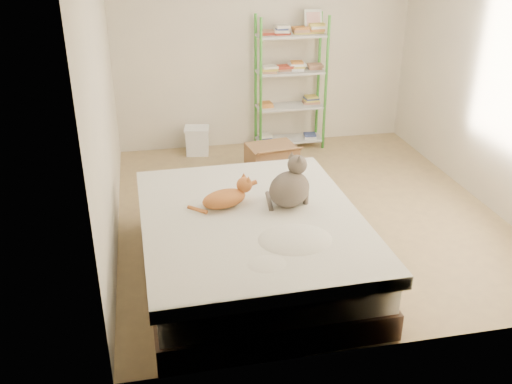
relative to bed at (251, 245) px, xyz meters
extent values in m
cube|color=tan|center=(0.78, 1.02, -0.28)|extent=(3.80, 4.20, 0.01)
cube|color=beige|center=(0.78, 3.12, 1.02)|extent=(3.80, 0.01, 2.60)
cube|color=beige|center=(0.78, -1.08, 1.02)|extent=(3.80, 0.01, 2.60)
cube|color=beige|center=(-1.12, 1.02, 1.02)|extent=(0.01, 4.20, 2.60)
cube|color=beige|center=(2.68, 1.02, 1.02)|extent=(0.01, 4.20, 2.60)
cube|color=#493628|center=(0.00, 0.00, -0.17)|extent=(1.77, 2.19, 0.22)
cube|color=silver|center=(0.00, 0.00, 0.05)|extent=(1.71, 2.12, 0.24)
cube|color=silver|center=(0.00, 0.00, 0.23)|extent=(1.80, 2.23, 0.11)
cylinder|color=green|center=(0.66, 2.74, 0.57)|extent=(0.04, 0.04, 1.70)
cylinder|color=green|center=(0.66, 3.06, 0.57)|extent=(0.04, 0.04, 1.70)
cylinder|color=green|center=(1.50, 2.74, 0.57)|extent=(0.04, 0.04, 1.70)
cylinder|color=green|center=(1.50, 3.06, 0.57)|extent=(0.04, 0.04, 1.70)
cube|color=#BCBCBA|center=(1.08, 2.90, -0.18)|extent=(0.86, 0.34, 0.02)
cube|color=#BCBCBA|center=(1.08, 2.90, 0.27)|extent=(0.86, 0.34, 0.02)
cube|color=#BCBCBA|center=(1.08, 2.90, 0.72)|extent=(0.86, 0.34, 0.02)
cube|color=#BCBCBA|center=(1.08, 2.90, 1.17)|extent=(0.86, 0.34, 0.02)
cube|color=#9E3420|center=(0.78, 2.90, -0.12)|extent=(0.20, 0.16, 0.09)
cube|color=#9E3420|center=(1.38, 2.90, -0.12)|extent=(0.20, 0.16, 0.09)
cube|color=#9E3420|center=(0.78, 2.90, 0.33)|extent=(0.20, 0.16, 0.09)
cube|color=#9E3420|center=(1.38, 2.90, 0.33)|extent=(0.20, 0.16, 0.09)
cube|color=#9E3420|center=(0.78, 2.90, 0.78)|extent=(0.20, 0.16, 0.09)
cube|color=#9E3420|center=(0.98, 2.90, 0.78)|extent=(0.20, 0.16, 0.09)
cube|color=#9E3420|center=(1.18, 2.90, 0.78)|extent=(0.20, 0.16, 0.09)
cube|color=#9E3420|center=(1.38, 2.90, 0.78)|extent=(0.20, 0.16, 0.09)
cube|color=#9E3420|center=(0.78, 2.90, 1.23)|extent=(0.20, 0.16, 0.09)
cube|color=#9E3420|center=(0.98, 2.90, 1.23)|extent=(0.20, 0.16, 0.09)
cube|color=#9E3420|center=(1.18, 2.90, 1.23)|extent=(0.20, 0.16, 0.09)
cube|color=#9E3420|center=(1.38, 2.90, 1.23)|extent=(0.20, 0.16, 0.09)
cube|color=white|center=(1.36, 2.95, 1.32)|extent=(0.22, 0.10, 0.27)
cube|color=#CB4029|center=(1.36, 2.93, 1.32)|extent=(0.17, 0.07, 0.21)
cube|color=brown|center=(0.63, 1.98, -0.09)|extent=(0.59, 0.50, 0.38)
cube|color=#4E1E72|center=(0.60, 1.77, -0.10)|extent=(0.32, 0.05, 0.08)
cube|color=brown|center=(0.63, 1.77, 0.10)|extent=(0.55, 0.23, 0.12)
cube|color=white|center=(-0.15, 2.87, -0.12)|extent=(0.31, 0.28, 0.32)
cube|color=white|center=(-0.15, 2.87, 0.06)|extent=(0.35, 0.32, 0.03)
camera|label=1|loc=(-0.78, -4.01, 2.43)|focal=40.00mm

